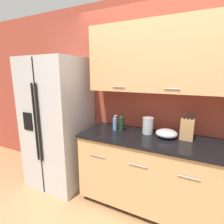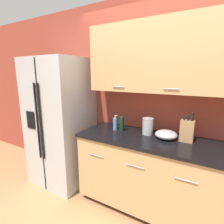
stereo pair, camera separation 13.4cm
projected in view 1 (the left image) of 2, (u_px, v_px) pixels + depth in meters
name	position (u px, v px, depth m)	size (l,w,h in m)	color
wall_back	(168.00, 91.00, 2.13)	(10.00, 0.39, 2.60)	#993D2D
counter_unit	(166.00, 176.00, 2.05)	(2.08, 0.64, 0.93)	black
refrigerator	(58.00, 123.00, 2.59)	(0.83, 0.75, 1.87)	#B2B2B5
knife_block	(187.00, 129.00, 1.93)	(0.14, 0.09, 0.32)	#A87A4C
soap_dispenser	(115.00, 124.00, 2.28)	(0.06, 0.05, 0.20)	#4C7FB2
oil_bottle	(121.00, 123.00, 2.26)	(0.06, 0.06, 0.22)	black
steel_canister	(148.00, 126.00, 2.14)	(0.13, 0.13, 0.22)	#A3A3A5
mixing_bowl	(166.00, 133.00, 2.02)	(0.25, 0.25, 0.10)	#A3A3A5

